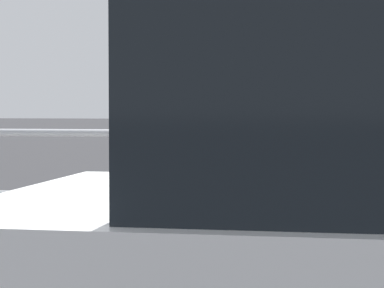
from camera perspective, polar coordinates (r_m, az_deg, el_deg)
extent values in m
cylinder|color=slate|center=(4.55, -2.23, -7.60)|extent=(0.07, 0.07, 1.04)
cylinder|color=#939699|center=(4.48, -2.25, 0.64)|extent=(0.18, 0.18, 0.26)
sphere|color=silver|center=(4.48, -2.25, 2.73)|extent=(0.18, 0.18, 0.18)
cube|color=black|center=(4.38, -2.52, 1.35)|extent=(0.10, 0.01, 0.07)
cube|color=green|center=(4.39, -2.51, -0.03)|extent=(0.11, 0.01, 0.09)
cylinder|color=black|center=(4.49, 6.31, -9.21)|extent=(0.15, 0.15, 0.81)
cylinder|color=black|center=(4.48, 3.73, -9.23)|extent=(0.15, 0.15, 0.81)
cube|color=gray|center=(4.40, 5.06, -0.11)|extent=(0.45, 0.28, 0.61)
sphere|color=#936B4C|center=(4.40, 5.08, 5.30)|extent=(0.22, 0.22, 0.22)
cylinder|color=gray|center=(4.42, 8.38, 0.11)|extent=(0.09, 0.09, 0.58)
cylinder|color=gray|center=(4.26, 1.72, 0.84)|extent=(0.14, 0.36, 0.55)
cylinder|color=gray|center=(6.55, 4.92, 0.67)|extent=(24.00, 0.06, 0.06)
cylinder|color=gray|center=(6.59, 4.91, -3.65)|extent=(24.00, 0.05, 0.05)
cylinder|color=gray|center=(6.73, -2.96, -3.98)|extent=(0.06, 0.06, 1.10)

